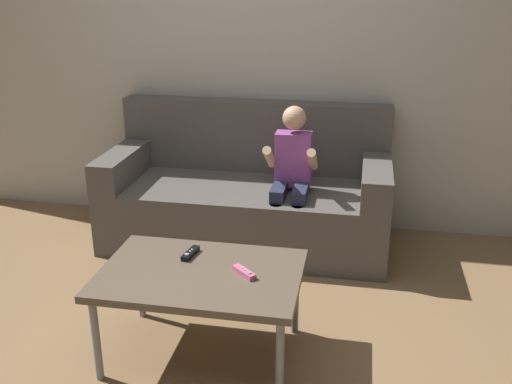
{
  "coord_description": "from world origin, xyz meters",
  "views": [
    {
      "loc": [
        0.76,
        -2.17,
        1.72
      ],
      "look_at": [
        0.21,
        0.75,
        0.6
      ],
      "focal_mm": 40.81,
      "sensor_mm": 36.0,
      "label": 1
    }
  ],
  "objects_px": {
    "couch": "(248,197)",
    "game_remote_pink_near_edge": "(244,272)",
    "coffee_table": "(201,279)",
    "person_seated_on_couch": "(291,174)",
    "game_remote_black_center": "(190,253)"
  },
  "relations": [
    {
      "from": "person_seated_on_couch",
      "to": "coffee_table",
      "type": "relative_size",
      "value": 1.05
    },
    {
      "from": "couch",
      "to": "person_seated_on_couch",
      "type": "distance_m",
      "value": 0.44
    },
    {
      "from": "couch",
      "to": "game_remote_pink_near_edge",
      "type": "bearing_deg",
      "value": -79.28
    },
    {
      "from": "couch",
      "to": "coffee_table",
      "type": "distance_m",
      "value": 1.32
    },
    {
      "from": "couch",
      "to": "game_remote_pink_near_edge",
      "type": "relative_size",
      "value": 14.52
    },
    {
      "from": "person_seated_on_couch",
      "to": "game_remote_black_center",
      "type": "distance_m",
      "value": 1.05
    },
    {
      "from": "couch",
      "to": "game_remote_black_center",
      "type": "distance_m",
      "value": 1.18
    },
    {
      "from": "person_seated_on_couch",
      "to": "game_remote_pink_near_edge",
      "type": "xyz_separation_m",
      "value": [
        -0.07,
        -1.12,
        -0.09
      ]
    },
    {
      "from": "couch",
      "to": "game_remote_black_center",
      "type": "bearing_deg",
      "value": -92.19
    },
    {
      "from": "couch",
      "to": "person_seated_on_couch",
      "type": "height_order",
      "value": "person_seated_on_couch"
    },
    {
      "from": "person_seated_on_couch",
      "to": "game_remote_pink_near_edge",
      "type": "distance_m",
      "value": 1.13
    },
    {
      "from": "person_seated_on_couch",
      "to": "game_remote_pink_near_edge",
      "type": "relative_size",
      "value": 7.56
    },
    {
      "from": "couch",
      "to": "coffee_table",
      "type": "bearing_deg",
      "value": -88.06
    },
    {
      "from": "coffee_table",
      "to": "game_remote_pink_near_edge",
      "type": "distance_m",
      "value": 0.21
    },
    {
      "from": "person_seated_on_couch",
      "to": "game_remote_black_center",
      "type": "xyz_separation_m",
      "value": [
        -0.36,
        -0.99,
        -0.09
      ]
    }
  ]
}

